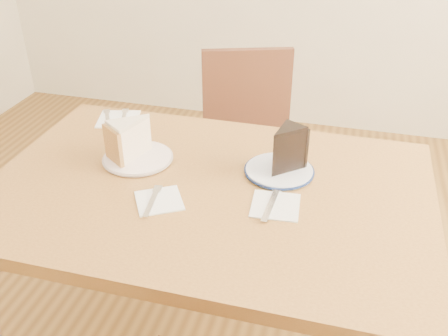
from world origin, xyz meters
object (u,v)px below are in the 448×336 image
table (208,215)px  carrot_cake (133,139)px  chair_far (249,152)px  chocolate_cake (284,152)px  plate_cream (138,158)px  plate_navy (279,171)px

table → carrot_cake: carrot_cake is taller
chair_far → chocolate_cake: size_ratio=7.50×
table → chocolate_cake: size_ratio=10.29×
plate_cream → carrot_cake: carrot_cake is taller
chocolate_cake → carrot_cake: bearing=32.4°
plate_navy → chocolate_cake: 0.07m
chair_far → carrot_cake: (-0.23, -0.58, 0.33)m
chair_far → chocolate_cake: 0.68m
chair_far → carrot_cake: chair_far is taller
chair_far → carrot_cake: bearing=49.6°
chair_far → plate_navy: chair_far is taller
carrot_cake → chocolate_cake: 0.44m
plate_cream → chocolate_cake: bearing=4.7°
chair_far → plate_navy: bearing=90.9°
table → plate_cream: size_ratio=6.06×
chair_far → plate_navy: (0.20, -0.55, 0.27)m
plate_cream → chocolate_cake: (0.43, 0.04, 0.06)m
chair_far → plate_cream: bearing=51.0°
plate_navy → plate_cream: bearing=-174.8°
plate_navy → chocolate_cake: (0.01, -0.00, 0.06)m
plate_cream → plate_navy: bearing=5.2°
carrot_cake → chocolate_cake: chocolate_cake is taller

